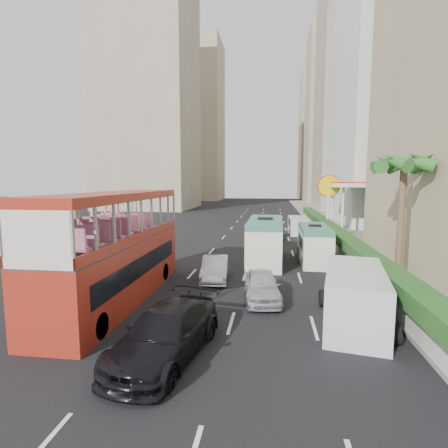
% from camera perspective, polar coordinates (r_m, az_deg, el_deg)
% --- Properties ---
extents(ground_plane, '(200.00, 200.00, 0.00)m').
position_cam_1_polar(ground_plane, '(16.15, 3.45, -13.18)').
color(ground_plane, black).
rests_on(ground_plane, ground).
extents(double_decker_bus, '(2.50, 11.00, 5.06)m').
position_cam_1_polar(double_decker_bus, '(16.98, -17.16, -3.62)').
color(double_decker_bus, '#9F2517').
rests_on(double_decker_bus, ground).
extents(car_silver_lane_a, '(1.79, 4.15, 1.33)m').
position_cam_1_polar(car_silver_lane_a, '(20.07, -1.47, -9.11)').
color(car_silver_lane_a, silver).
rests_on(car_silver_lane_a, ground).
extents(car_silver_lane_b, '(2.02, 4.17, 1.37)m').
position_cam_1_polar(car_silver_lane_b, '(16.98, 6.19, -12.19)').
color(car_silver_lane_b, silver).
rests_on(car_silver_lane_b, ground).
extents(car_black, '(3.08, 5.69, 1.57)m').
position_cam_1_polar(car_black, '(12.08, -9.39, -20.54)').
color(car_black, black).
rests_on(car_black, ground).
extents(van_asset, '(2.54, 4.96, 1.34)m').
position_cam_1_polar(van_asset, '(34.06, 7.54, -2.48)').
color(van_asset, silver).
rests_on(van_asset, ground).
extents(minibus_near, '(2.33, 6.76, 2.98)m').
position_cam_1_polar(minibus_near, '(24.24, 6.72, -2.74)').
color(minibus_near, silver).
rests_on(minibus_near, ground).
extents(minibus_far, '(1.92, 5.63, 2.49)m').
position_cam_1_polar(minibus_far, '(25.00, 14.52, -3.19)').
color(minibus_far, silver).
rests_on(minibus_far, ground).
extents(panel_van_near, '(3.07, 5.64, 2.14)m').
position_cam_1_polar(panel_van_near, '(14.88, 20.55, -11.06)').
color(panel_van_near, silver).
rests_on(panel_van_near, ground).
extents(panel_van_far, '(1.89, 4.49, 1.78)m').
position_cam_1_polar(panel_van_far, '(37.94, 11.94, -0.24)').
color(panel_van_far, silver).
rests_on(panel_van_far, ground).
extents(sidewalk, '(6.00, 120.00, 0.18)m').
position_cam_1_polar(sidewalk, '(41.25, 18.72, -1.01)').
color(sidewalk, '#99968C').
rests_on(sidewalk, ground).
extents(kerb_wall, '(0.30, 44.00, 1.00)m').
position_cam_1_polar(kerb_wall, '(29.96, 17.46, -2.72)').
color(kerb_wall, silver).
rests_on(kerb_wall, sidewalk).
extents(hedge, '(1.10, 44.00, 0.70)m').
position_cam_1_polar(hedge, '(29.84, 17.52, -1.11)').
color(hedge, '#2D6626').
rests_on(hedge, kerb_wall).
extents(palm_tree, '(0.36, 0.36, 6.40)m').
position_cam_1_polar(palm_tree, '(20.37, 26.89, 0.07)').
color(palm_tree, brown).
rests_on(palm_tree, sidewalk).
extents(shell_station, '(6.50, 8.00, 5.50)m').
position_cam_1_polar(shell_station, '(39.24, 20.86, 2.42)').
color(shell_station, silver).
rests_on(shell_station, ground).
extents(tower_mid, '(16.00, 16.00, 50.00)m').
position_cam_1_polar(tower_mid, '(77.52, 21.58, 21.04)').
color(tower_mid, '#B2A28D').
rests_on(tower_mid, ground).
extents(tower_far_a, '(14.00, 14.00, 44.00)m').
position_cam_1_polar(tower_far_a, '(99.77, 17.53, 16.15)').
color(tower_far_a, tan).
rests_on(tower_far_a, ground).
extents(tower_far_b, '(14.00, 14.00, 40.00)m').
position_cam_1_polar(tower_far_b, '(121.04, 15.70, 13.58)').
color(tower_far_b, '#B2A28D').
rests_on(tower_far_b, ground).
extents(tower_left_a, '(18.00, 18.00, 52.00)m').
position_cam_1_polar(tower_left_a, '(77.23, -12.44, 22.17)').
color(tower_left_a, '#B2A28D').
rests_on(tower_left_a, ground).
extents(tower_left_b, '(16.00, 16.00, 46.00)m').
position_cam_1_polar(tower_left_b, '(109.03, -4.77, 16.16)').
color(tower_left_b, tan).
rests_on(tower_left_b, ground).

